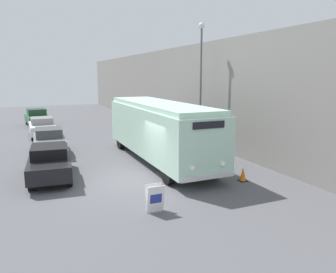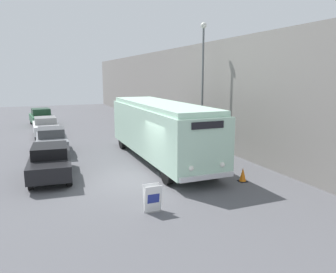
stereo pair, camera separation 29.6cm
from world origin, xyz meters
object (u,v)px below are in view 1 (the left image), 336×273
(sign_board, at_px, (155,199))
(streetlamp, at_px, (201,71))
(parked_car_distant, at_px, (37,117))
(traffic_cone, at_px, (243,174))
(parked_car_far, at_px, (42,127))
(parked_car_near, at_px, (50,162))
(vintage_bus, at_px, (159,128))
(parked_car_mid, at_px, (49,141))

(sign_board, height_order, streetlamp, streetlamp)
(streetlamp, distance_m, parked_car_distant, 17.71)
(sign_board, distance_m, traffic_cone, 5.01)
(parked_car_far, bearing_deg, parked_car_near, -92.21)
(vintage_bus, xyz_separation_m, traffic_cone, (2.08, -4.71, -1.50))
(traffic_cone, bearing_deg, parked_car_far, 116.82)
(vintage_bus, distance_m, parked_car_mid, 6.91)
(parked_car_near, relative_size, traffic_cone, 7.03)
(parked_car_near, height_order, traffic_cone, parked_car_near)
(vintage_bus, xyz_separation_m, parked_car_far, (-5.45, 10.19, -1.04))
(streetlamp, bearing_deg, sign_board, -127.66)
(parked_car_distant, bearing_deg, sign_board, -87.80)
(vintage_bus, relative_size, sign_board, 10.94)
(parked_car_distant, bearing_deg, vintage_bus, -76.28)
(streetlamp, xyz_separation_m, parked_car_far, (-8.94, 8.43, -4.11))
(streetlamp, relative_size, parked_car_distant, 1.85)
(parked_car_near, height_order, parked_car_distant, parked_car_distant)
(streetlamp, bearing_deg, parked_car_mid, 164.26)
(streetlamp, xyz_separation_m, parked_car_mid, (-8.84, 2.49, -4.09))
(sign_board, distance_m, parked_car_near, 6.15)
(parked_car_mid, xyz_separation_m, traffic_cone, (7.43, -8.96, -0.48))
(parked_car_near, height_order, parked_car_far, parked_car_near)
(sign_board, bearing_deg, vintage_bus, 66.73)
(streetlamp, xyz_separation_m, traffic_cone, (-1.41, -6.46, -4.57))
(parked_car_mid, relative_size, parked_car_far, 0.99)
(traffic_cone, bearing_deg, parked_car_mid, 129.69)
(parked_car_near, xyz_separation_m, traffic_cone, (7.77, -3.83, -0.47))
(vintage_bus, relative_size, parked_car_far, 2.57)
(sign_board, xyz_separation_m, parked_car_mid, (-2.67, 10.49, 0.32))
(vintage_bus, height_order, parked_car_mid, vintage_bus)
(vintage_bus, relative_size, streetlamp, 1.36)
(parked_car_mid, bearing_deg, streetlamp, -14.31)
(sign_board, height_order, parked_car_mid, parked_car_mid)
(sign_board, distance_m, parked_car_mid, 10.83)
(sign_board, bearing_deg, parked_car_mid, 104.28)
(traffic_cone, bearing_deg, streetlamp, 77.71)
(parked_car_mid, distance_m, parked_car_distant, 12.15)
(vintage_bus, height_order, sign_board, vintage_bus)
(parked_car_far, distance_m, traffic_cone, 16.70)
(parked_car_far, xyz_separation_m, traffic_cone, (7.53, -14.90, -0.46))
(parked_car_mid, distance_m, traffic_cone, 11.65)
(parked_car_mid, height_order, traffic_cone, parked_car_mid)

